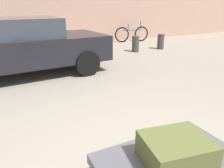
% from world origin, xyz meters
% --- Properties ---
extents(luggage_cart, '(1.36, 0.79, 0.34)m').
position_xyz_m(luggage_cart, '(0.00, 0.00, 0.27)').
color(luggage_cart, '#4C4C51').
rests_on(luggage_cart, ground_plane).
extents(suitcase_olive_front_right, '(0.66, 0.57, 0.25)m').
position_xyz_m(suitcase_olive_front_right, '(0.00, -0.07, 0.47)').
color(suitcase_olive_front_right, '#4C5128').
rests_on(suitcase_olive_front_right, luggage_cart).
extents(parked_car, '(4.41, 2.15, 1.42)m').
position_xyz_m(parked_car, '(-0.94, 4.52, 0.76)').
color(parked_car, black).
rests_on(parked_car, ground_plane).
extents(bicycle_leaning, '(1.75, 0.28, 0.96)m').
position_xyz_m(bicycle_leaning, '(4.48, 7.91, 0.37)').
color(bicycle_leaning, black).
rests_on(bicycle_leaning, ground_plane).
extents(bollard_kerb_near, '(0.27, 0.27, 0.60)m').
position_xyz_m(bollard_kerb_near, '(2.00, 5.75, 0.30)').
color(bollard_kerb_near, '#383838').
rests_on(bollard_kerb_near, ground_plane).
extents(bollard_kerb_mid, '(0.27, 0.27, 0.60)m').
position_xyz_m(bollard_kerb_mid, '(3.31, 5.75, 0.30)').
color(bollard_kerb_mid, '#383838').
rests_on(bollard_kerb_mid, ground_plane).
extents(bollard_kerb_far, '(0.27, 0.27, 0.60)m').
position_xyz_m(bollard_kerb_far, '(4.52, 5.75, 0.30)').
color(bollard_kerb_far, '#383838').
rests_on(bollard_kerb_far, ground_plane).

